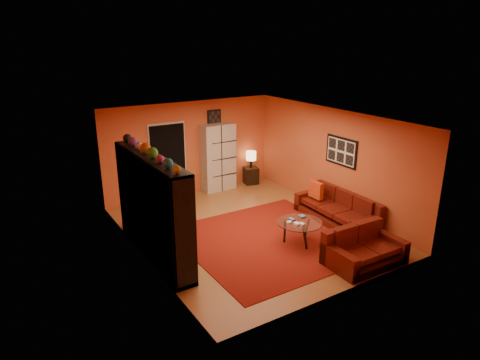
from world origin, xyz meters
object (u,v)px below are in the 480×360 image
entertainment_unit (153,207)px  coffee_table (299,224)px  bowl_chair (173,199)px  side_table (251,175)px  tv (155,210)px  sofa (339,210)px  loveseat (362,249)px  storage_cabinet (218,157)px  table_lamp (251,156)px

entertainment_unit → coffee_table: 3.10m
bowl_chair → side_table: 2.96m
tv → coffee_table: 3.05m
sofa → loveseat: (-1.05, -1.70, -0.00)m
tv → storage_cabinet: 4.07m
bowl_chair → table_lamp: 3.01m
sofa → storage_cabinet: bearing=114.1°
tv → loveseat: tv is taller
storage_cabinet → side_table: bearing=-4.6°
sofa → bowl_chair: (-3.15, 2.72, 0.02)m
entertainment_unit → bowl_chair: (1.26, 2.01, -0.75)m
coffee_table → storage_cabinet: size_ratio=0.51×
entertainment_unit → table_lamp: size_ratio=5.99×
entertainment_unit → sofa: entertainment_unit is taller
entertainment_unit → bowl_chair: entertainment_unit is taller
storage_cabinet → bowl_chair: (-1.77, -0.79, -0.67)m
sofa → storage_cabinet: size_ratio=1.15×
tv → sofa: size_ratio=0.39×
entertainment_unit → side_table: bearing=33.6°
coffee_table → bowl_chair: 3.51m
side_table → table_lamp: size_ratio=1.00×
loveseat → side_table: 5.22m
entertainment_unit → side_table: (4.13, 2.75, -0.80)m
storage_cabinet → side_table: size_ratio=3.87×
entertainment_unit → tv: bearing=24.1°
side_table → table_lamp: bearing=180.0°
sofa → entertainment_unit: bearing=173.5°
tv → bowl_chair: bearing=-31.4°
storage_cabinet → loveseat: bearing=-88.2°
entertainment_unit → coffee_table: bearing=-21.9°
loveseat → storage_cabinet: bearing=4.9°
bowl_chair → table_lamp: size_ratio=1.38×
loveseat → table_lamp: 5.25m
sofa → bowl_chair: bearing=141.8°
tv → storage_cabinet: storage_cabinet is taller
side_table → bowl_chair: bearing=-165.5°
table_lamp → sofa: bearing=-85.3°
storage_cabinet → entertainment_unit: bearing=-139.1°
entertainment_unit → tv: size_ratio=3.41×
loveseat → table_lamp: bearing=-7.2°
loveseat → storage_cabinet: (-0.33, 5.22, 0.68)m
sofa → loveseat: size_ratio=1.45×
loveseat → side_table: bearing=-7.2°
entertainment_unit → table_lamp: entertainment_unit is taller
sofa → side_table: sofa is taller
loveseat → side_table: (0.77, 5.16, -0.03)m
sofa → side_table: size_ratio=4.46×
tv → sofa: 4.48m
bowl_chair → table_lamp: bearing=14.5°
tv → sofa: bearing=-99.5°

